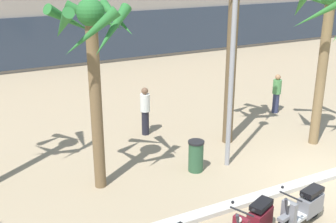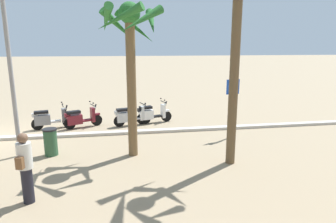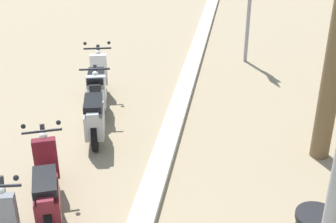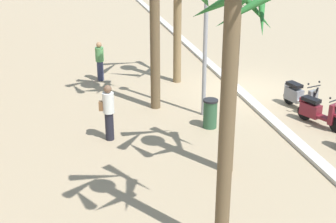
# 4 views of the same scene
# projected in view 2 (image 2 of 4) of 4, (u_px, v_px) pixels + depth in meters

# --- Properties ---
(scooter_white_lead_nearest) EXTENTS (1.78, 0.73, 1.17)m
(scooter_white_lead_nearest) POSITION_uv_depth(u_px,v_px,m) (151.00, 114.00, 14.38)
(scooter_white_lead_nearest) COLOR black
(scooter_white_lead_nearest) RESTS_ON ground
(scooter_silver_last_in_row) EXTENTS (1.79, 0.75, 1.04)m
(scooter_silver_last_in_row) POSITION_uv_depth(u_px,v_px,m) (129.00, 116.00, 13.94)
(scooter_silver_last_in_row) COLOR black
(scooter_silver_last_in_row) RESTS_ON ground
(scooter_maroon_mid_centre) EXTENTS (1.68, 0.87, 1.17)m
(scooter_maroon_mid_centre) POSITION_uv_depth(u_px,v_px,m) (80.00, 118.00, 13.56)
(scooter_maroon_mid_centre) COLOR black
(scooter_maroon_mid_centre) RESTS_ON ground
(scooter_grey_second_in_line) EXTENTS (1.80, 0.73, 1.17)m
(scooter_grey_second_in_line) POSITION_uv_depth(u_px,v_px,m) (49.00, 119.00, 13.42)
(scooter_grey_second_in_line) COLOR black
(scooter_grey_second_in_line) RESTS_ON ground
(crossing_sign) EXTENTS (0.59, 0.18, 2.40)m
(crossing_sign) POSITION_uv_depth(u_px,v_px,m) (233.00, 102.00, 11.93)
(crossing_sign) COLOR #939399
(crossing_sign) RESTS_ON ground
(palm_tree_near_sign) EXTENTS (2.16, 2.14, 5.06)m
(palm_tree_near_sign) POSITION_uv_depth(u_px,v_px,m) (130.00, 41.00, 9.41)
(palm_tree_near_sign) COLOR brown
(palm_tree_near_sign) RESTS_ON ground
(pedestrian_by_palm_tree) EXTENTS (0.34, 0.46, 1.75)m
(pedestrian_by_palm_tree) POSITION_uv_depth(u_px,v_px,m) (25.00, 166.00, 6.95)
(pedestrian_by_palm_tree) COLOR black
(pedestrian_by_palm_tree) RESTS_ON ground
(litter_bin) EXTENTS (0.48, 0.48, 0.95)m
(litter_bin) POSITION_uv_depth(u_px,v_px,m) (51.00, 142.00, 10.14)
(litter_bin) COLOR #2D5638
(litter_bin) RESTS_ON ground
(street_lamp) EXTENTS (0.36, 0.36, 7.00)m
(street_lamp) POSITION_uv_depth(u_px,v_px,m) (6.00, 28.00, 9.26)
(street_lamp) COLOR #939399
(street_lamp) RESTS_ON ground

